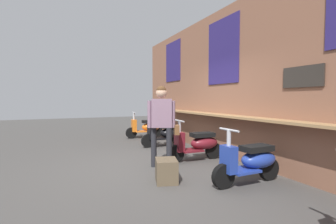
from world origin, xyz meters
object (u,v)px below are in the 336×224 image
(scooter_black, at_px, (166,133))
(merchandise_crate, at_px, (166,171))
(shopper_with_handbag, at_px, (162,117))
(scooter_blue, at_px, (251,161))
(scooter_maroon, at_px, (198,144))
(scooter_orange, at_px, (147,127))

(scooter_black, bearing_deg, merchandise_crate, 66.42)
(shopper_with_handbag, distance_m, merchandise_crate, 1.26)
(scooter_blue, relative_size, shopper_with_handbag, 0.81)
(scooter_maroon, bearing_deg, merchandise_crate, 42.39)
(scooter_black, relative_size, merchandise_crate, 3.10)
(scooter_maroon, relative_size, scooter_blue, 1.00)
(scooter_blue, bearing_deg, scooter_black, -90.91)
(scooter_black, distance_m, scooter_blue, 3.65)
(scooter_blue, height_order, shopper_with_handbag, shopper_with_handbag)
(scooter_black, height_order, scooter_blue, same)
(scooter_orange, height_order, scooter_blue, same)
(scooter_blue, xyz_separation_m, shopper_with_handbag, (-1.54, -1.00, 0.67))
(scooter_orange, relative_size, shopper_with_handbag, 0.81)
(scooter_orange, xyz_separation_m, merchandise_crate, (4.77, -1.29, -0.19))
(scooter_blue, distance_m, merchandise_crate, 1.47)
(scooter_orange, xyz_separation_m, scooter_maroon, (3.68, 0.00, 0.00))
(scooter_orange, xyz_separation_m, scooter_black, (1.79, 0.00, 0.00))
(merchandise_crate, bearing_deg, scooter_maroon, 130.03)
(shopper_with_handbag, bearing_deg, scooter_black, -5.86)
(scooter_maroon, height_order, shopper_with_handbag, shopper_with_handbag)
(shopper_with_handbag, bearing_deg, merchandise_crate, -178.51)
(scooter_maroon, relative_size, merchandise_crate, 3.11)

